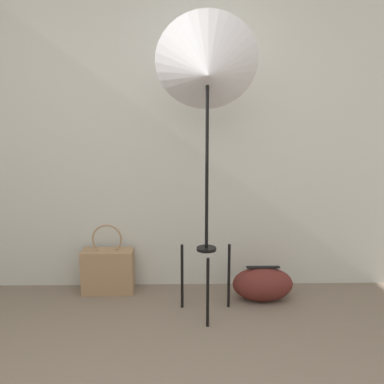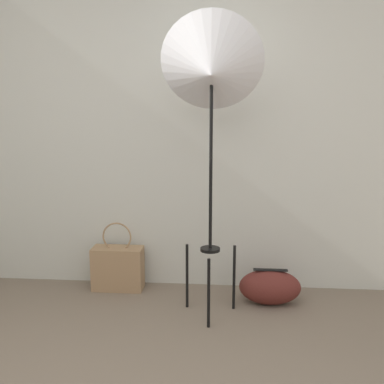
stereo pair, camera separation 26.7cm
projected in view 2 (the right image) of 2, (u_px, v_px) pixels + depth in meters
name	position (u px, v px, depth m)	size (l,w,h in m)	color
wall_back	(153.00, 119.00, 3.39)	(8.00, 0.05, 2.60)	beige
photo_umbrella	(212.00, 71.00, 2.77)	(0.66, 0.49, 1.97)	black
tote_bag	(118.00, 267.00, 3.46)	(0.39, 0.17, 0.53)	#9E7A56
duffel_bag	(270.00, 287.00, 3.21)	(0.44, 0.25, 0.26)	#5B231E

